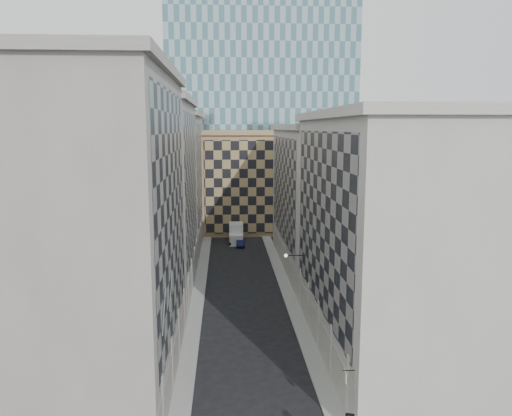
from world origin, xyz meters
name	(u,v)px	position (x,y,z in m)	size (l,w,h in m)	color
sidewalk_west	(198,295)	(-5.25, 30.00, 0.07)	(1.50, 100.00, 0.15)	gray
sidewalk_east	(288,293)	(5.25, 30.00, 0.07)	(1.50, 100.00, 0.15)	gray
bldg_left_a	(106,229)	(-10.88, 11.00, 11.82)	(10.80, 22.80, 23.70)	gray
bldg_left_b	(150,196)	(-10.88, 33.00, 11.32)	(10.80, 22.80, 22.70)	gray
bldg_left_c	(170,181)	(-10.88, 55.00, 10.83)	(10.80, 22.80, 21.70)	gray
bldg_right_a	(377,234)	(10.88, 15.00, 10.32)	(10.80, 26.80, 20.70)	#ADA99F
bldg_right_b	(318,197)	(10.89, 42.00, 9.85)	(10.80, 28.80, 19.70)	#ADA99F
tan_block	(246,181)	(2.00, 67.90, 9.44)	(16.80, 14.80, 18.80)	#A68158
church_tower	(233,91)	(0.00, 82.00, 26.95)	(7.20, 7.20, 51.50)	#2D2923
flagpoles_left	(168,300)	(-5.90, 6.00, 8.00)	(0.10, 6.33, 2.33)	gray
bracket_lamp	(288,256)	(4.38, 24.00, 6.20)	(1.98, 0.36, 0.36)	black
box_truck	(236,234)	(-0.19, 57.08, 1.38)	(2.46, 5.81, 3.16)	silver
dark_car	(240,242)	(0.45, 54.27, 0.63)	(1.34, 3.84, 1.27)	#0F1439
shop_sign	(345,376)	(5.42, 3.00, 3.84)	(0.80, 0.70, 0.78)	black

